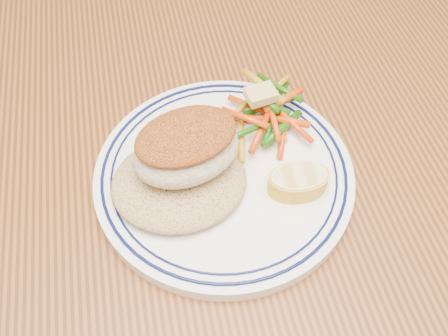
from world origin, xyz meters
The scene contains 7 objects.
dining_table centered at (0.00, 0.00, 0.65)m, with size 1.50×0.90×0.75m.
plate centered at (-0.03, 0.04, 0.76)m, with size 0.25×0.25×0.02m.
rice_pilaf centered at (-0.07, 0.03, 0.78)m, with size 0.13×0.11×0.02m, color #A68653.
fish_fillet centered at (-0.06, 0.04, 0.81)m, with size 0.11×0.09×0.05m.
vegetable_pile centered at (0.03, 0.09, 0.78)m, with size 0.10×0.11×0.03m.
butter_pat centered at (0.03, 0.10, 0.80)m, with size 0.03×0.02×0.01m, color #D7BE69.
lemon_wedge centered at (0.04, 0.00, 0.78)m, with size 0.06×0.06×0.02m.
Camera 1 is at (-0.09, -0.24, 1.15)m, focal length 40.00 mm.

